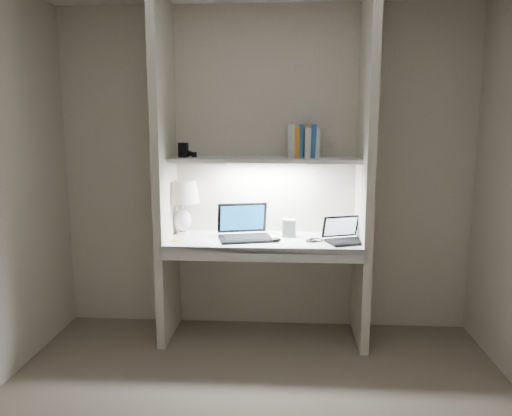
# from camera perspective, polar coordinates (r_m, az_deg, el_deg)

# --- Properties ---
(back_wall) EXTENTS (3.20, 0.01, 2.50)m
(back_wall) POSITION_cam_1_polar(r_m,az_deg,el_deg) (3.91, 1.09, 4.25)
(back_wall) COLOR beige
(back_wall) RESTS_ON floor
(alcove_panel_left) EXTENTS (0.06, 0.55, 2.50)m
(alcove_panel_left) POSITION_cam_1_polar(r_m,az_deg,el_deg) (3.74, -10.37, 3.85)
(alcove_panel_left) COLOR beige
(alcove_panel_left) RESTS_ON floor
(alcove_panel_right) EXTENTS (0.06, 0.55, 2.50)m
(alcove_panel_right) POSITION_cam_1_polar(r_m,az_deg,el_deg) (3.68, 12.36, 3.67)
(alcove_panel_right) COLOR beige
(alcove_panel_right) RESTS_ON floor
(desk) EXTENTS (1.40, 0.55, 0.04)m
(desk) POSITION_cam_1_polar(r_m,az_deg,el_deg) (3.72, 0.87, -3.84)
(desk) COLOR white
(desk) RESTS_ON alcove_panel_left
(desk_apron) EXTENTS (1.46, 0.03, 0.10)m
(desk_apron) POSITION_cam_1_polar(r_m,az_deg,el_deg) (3.48, 0.67, -5.33)
(desk_apron) COLOR silver
(desk_apron) RESTS_ON desk
(shelf) EXTENTS (1.40, 0.36, 0.03)m
(shelf) POSITION_cam_1_polar(r_m,az_deg,el_deg) (3.72, 0.97, 5.52)
(shelf) COLOR silver
(shelf) RESTS_ON back_wall
(strip_light) EXTENTS (0.60, 0.04, 0.02)m
(strip_light) POSITION_cam_1_polar(r_m,az_deg,el_deg) (3.72, 0.97, 5.18)
(strip_light) COLOR white
(strip_light) RESTS_ON shelf
(table_lamp) EXTENTS (0.28, 0.28, 0.42)m
(table_lamp) POSITION_cam_1_polar(r_m,az_deg,el_deg) (3.89, -8.48, 1.14)
(table_lamp) COLOR white
(table_lamp) RESTS_ON desk
(laptop_main) EXTENTS (0.45, 0.41, 0.25)m
(laptop_main) POSITION_cam_1_polar(r_m,az_deg,el_deg) (3.74, -1.34, -2.58)
(laptop_main) COLOR black
(laptop_main) RESTS_ON desk
(laptop_netbook) EXTENTS (0.35, 0.33, 0.18)m
(laptop_netbook) POSITION_cam_1_polar(r_m,az_deg,el_deg) (3.68, 10.12, -3.17)
(laptop_netbook) COLOR black
(laptop_netbook) RESTS_ON desk
(speaker) EXTENTS (0.10, 0.08, 0.13)m
(speaker) POSITION_cam_1_polar(r_m,az_deg,el_deg) (3.78, 3.81, -2.31)
(speaker) COLOR silver
(speaker) RESTS_ON desk
(mouse) EXTENTS (0.10, 0.08, 0.03)m
(mouse) POSITION_cam_1_polar(r_m,az_deg,el_deg) (3.62, 2.23, -3.67)
(mouse) COLOR black
(mouse) RESTS_ON desk
(cable_coil) EXTENTS (0.12, 0.12, 0.01)m
(cable_coil) POSITION_cam_1_polar(r_m,az_deg,el_deg) (3.68, 6.84, -3.63)
(cable_coil) COLOR black
(cable_coil) RESTS_ON desk
(sticky_note) EXTENTS (0.09, 0.09, 0.00)m
(sticky_note) POSITION_cam_1_polar(r_m,az_deg,el_deg) (3.71, -9.12, -3.66)
(sticky_note) COLOR yellow
(sticky_note) RESTS_ON desk
(book_row) EXTENTS (0.23, 0.16, 0.25)m
(book_row) POSITION_cam_1_polar(r_m,az_deg,el_deg) (3.76, 5.45, 7.53)
(book_row) COLOR silver
(book_row) RESTS_ON shelf
(shelf_box) EXTENTS (0.07, 0.06, 0.11)m
(shelf_box) POSITION_cam_1_polar(r_m,az_deg,el_deg) (3.81, -8.32, 6.57)
(shelf_box) COLOR black
(shelf_box) RESTS_ON shelf
(shelf_gadget) EXTENTS (0.13, 0.09, 0.05)m
(shelf_gadget) POSITION_cam_1_polar(r_m,az_deg,el_deg) (3.83, -8.04, 6.17)
(shelf_gadget) COLOR black
(shelf_gadget) RESTS_ON shelf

